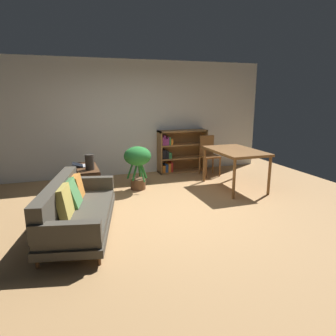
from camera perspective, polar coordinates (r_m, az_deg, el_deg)
ground_plane at (r=5.20m, az=-0.20°, el=-7.92°), size 8.16×8.16×0.00m
back_wall_panel at (r=7.48m, az=-6.92°, el=9.15°), size 6.80×0.10×2.70m
fabric_couch at (r=4.56m, az=-17.02°, el=-7.15°), size 1.24×2.19×0.73m
media_console at (r=6.14m, az=-14.66°, el=-2.38°), size 0.39×1.02×0.54m
open_laptop at (r=6.18m, az=-15.28°, el=0.52°), size 0.42×0.29×0.07m
desk_speaker at (r=5.85m, az=-14.37°, el=1.08°), size 0.16×0.16×0.28m
potted_floor_plant at (r=6.23m, az=-5.67°, el=1.42°), size 0.55×0.56×0.89m
dining_table at (r=6.44m, az=12.40°, el=2.62°), size 0.87×1.37×0.80m
dining_chair_near at (r=7.44m, az=7.54°, el=2.75°), size 0.42×0.39×0.95m
bookshelf at (r=7.72m, az=1.96°, el=3.08°), size 1.23×0.35×1.05m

